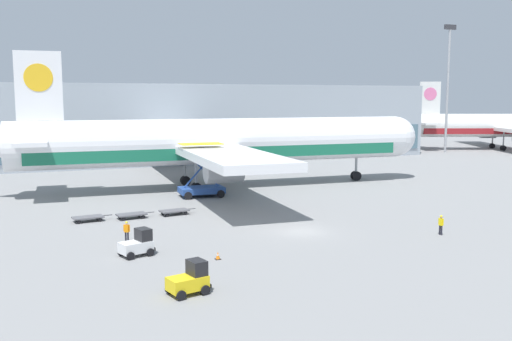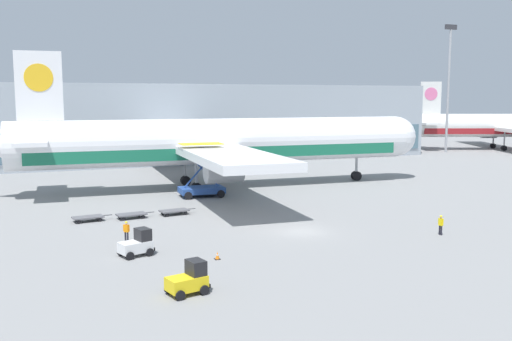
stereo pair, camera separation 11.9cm
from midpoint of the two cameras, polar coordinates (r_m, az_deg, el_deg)
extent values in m
plane|color=gray|center=(50.45, 4.52, -6.12)|extent=(400.00, 400.00, 0.00)
cube|color=#9EA8B2|center=(108.16, -6.13, 4.80)|extent=(90.00, 18.00, 14.00)
cube|color=slate|center=(99.66, -4.66, 2.79)|extent=(88.20, 0.20, 4.90)
cylinder|color=#9EA0A5|center=(128.14, 18.58, 7.48)|extent=(0.50, 0.50, 25.74)
cube|color=#333338|center=(128.96, 18.83, 13.42)|extent=(2.80, 0.50, 1.00)
cylinder|color=white|center=(73.93, -3.51, 2.97)|extent=(52.23, 8.47, 5.80)
cube|color=#196B4C|center=(74.04, -3.51, 1.96)|extent=(48.07, 8.14, 1.45)
sphere|color=white|center=(84.71, 13.70, 3.33)|extent=(5.68, 5.68, 5.68)
cone|color=white|center=(71.46, -24.03, 2.19)|extent=(6.65, 5.83, 5.51)
cube|color=white|center=(71.02, -20.95, 7.89)|extent=(5.22, 0.71, 8.00)
cylinder|color=yellow|center=(71.04, -20.99, 8.67)|extent=(3.22, 0.71, 3.20)
cube|color=white|center=(71.22, -21.55, 2.77)|extent=(4.26, 13.17, 0.50)
cube|color=white|center=(73.33, -5.47, 2.34)|extent=(10.46, 48.35, 0.90)
cylinder|color=#9EA0A5|center=(63.83, -3.30, 0.00)|extent=(4.34, 3.01, 2.80)
cylinder|color=#9EA0A5|center=(83.29, -7.10, 1.67)|extent=(4.34, 3.01, 2.80)
cylinder|color=#9EA0A5|center=(81.81, 9.95, 0.86)|extent=(0.36, 0.36, 4.00)
cylinder|color=black|center=(82.06, 9.92, -0.52)|extent=(1.34, 0.97, 1.30)
cylinder|color=#9EA0A5|center=(70.17, -6.06, -0.13)|extent=(0.36, 0.36, 4.00)
cylinder|color=black|center=(70.46, -6.03, -1.74)|extent=(1.34, 0.97, 1.30)
cylinder|color=#9EA0A5|center=(76.37, -7.15, 0.46)|extent=(0.36, 0.36, 4.00)
cylinder|color=black|center=(76.64, -7.13, -1.02)|extent=(1.34, 0.97, 1.30)
cone|color=white|center=(132.91, 15.34, 4.37)|extent=(7.09, 6.66, 4.91)
cube|color=white|center=(133.83, 16.97, 6.97)|extent=(4.46, 2.06, 7.13)
cylinder|color=pink|center=(133.83, 16.99, 7.34)|extent=(2.83, 1.50, 2.85)
cube|color=white|center=(133.68, 16.50, 4.57)|extent=(7.23, 11.96, 0.45)
cube|color=white|center=(140.12, 23.59, 3.90)|extent=(22.31, 42.44, 0.80)
cylinder|color=#9EA0A5|center=(148.44, 22.14, 3.51)|extent=(4.40, 3.69, 2.50)
cylinder|color=#9EA0A5|center=(137.09, 23.49, 2.82)|extent=(0.32, 0.32, 3.57)
cylinder|color=black|center=(137.23, 23.45, 2.08)|extent=(1.37, 1.17, 1.16)
cylinder|color=#9EA0A5|center=(142.31, 22.56, 3.01)|extent=(0.32, 0.32, 3.57)
cylinder|color=black|center=(142.44, 22.52, 2.30)|extent=(1.37, 1.17, 1.16)
cube|color=#284C99|center=(67.96, -5.52, -1.94)|extent=(5.35, 3.26, 0.70)
cube|color=#B2B2B7|center=(67.34, -5.58, 2.21)|extent=(5.08, 3.10, 0.30)
cube|color=yellow|center=(67.30, -5.58, 2.68)|extent=(5.08, 3.10, 0.08)
cube|color=#284C99|center=(67.58, -5.55, 0.27)|extent=(4.28, 0.38, 4.70)
cube|color=#284C99|center=(67.58, -5.55, 0.27)|extent=(4.28, 0.38, 4.70)
cylinder|color=black|center=(69.92, -4.26, -1.96)|extent=(0.92, 0.41, 0.90)
cylinder|color=black|center=(67.07, -3.60, -2.35)|extent=(0.92, 0.41, 0.90)
cylinder|color=black|center=(69.04, -7.39, -2.12)|extent=(0.92, 0.41, 0.90)
cylinder|color=black|center=(66.15, -6.86, -2.52)|extent=(0.92, 0.41, 0.90)
cube|color=silver|center=(43.57, -12.01, -7.47)|extent=(2.61, 2.01, 0.80)
cube|color=black|center=(43.65, -11.28, -6.28)|extent=(1.22, 1.45, 0.90)
cube|color=black|center=(44.19, -10.57, -7.60)|extent=(0.52, 1.25, 0.24)
cylinder|color=black|center=(44.63, -11.49, -7.64)|extent=(0.64, 0.41, 0.60)
cylinder|color=black|center=(43.43, -10.62, -8.03)|extent=(0.64, 0.41, 0.60)
cylinder|color=black|center=(43.94, -13.36, -7.93)|extent=(0.64, 0.41, 0.60)
cylinder|color=black|center=(42.72, -12.53, -8.34)|extent=(0.64, 0.41, 0.60)
cube|color=yellow|center=(34.94, -6.97, -11.10)|extent=(2.55, 1.88, 0.80)
cube|color=black|center=(34.97, -6.04, -9.61)|extent=(1.15, 1.41, 0.90)
cube|color=black|center=(35.59, -5.19, -11.20)|extent=(0.44, 1.26, 0.24)
cylinder|color=black|center=(36.01, -6.35, -11.20)|extent=(0.64, 0.37, 0.60)
cylinder|color=black|center=(34.85, -5.22, -11.82)|extent=(0.64, 0.37, 0.60)
cylinder|color=black|center=(35.31, -8.69, -11.62)|extent=(0.64, 0.37, 0.60)
cylinder|color=black|center=(34.13, -7.62, -12.28)|extent=(0.64, 0.37, 0.60)
cube|color=#56565B|center=(56.53, -16.52, -4.50)|extent=(2.97, 1.85, 0.12)
cube|color=#56565B|center=(56.96, -14.70, -4.35)|extent=(0.90, 0.19, 0.08)
cylinder|color=black|center=(57.40, -15.70, -4.53)|extent=(0.38, 0.19, 0.36)
cylinder|color=black|center=(56.19, -15.38, -4.78)|extent=(0.38, 0.19, 0.36)
cylinder|color=black|center=(56.99, -17.62, -4.69)|extent=(0.38, 0.19, 0.36)
cylinder|color=black|center=(55.77, -17.34, -4.94)|extent=(0.38, 0.19, 0.36)
cube|color=#56565B|center=(56.85, -12.41, -4.30)|extent=(2.97, 1.85, 0.12)
cube|color=#56565B|center=(57.41, -10.64, -4.14)|extent=(0.90, 0.19, 0.08)
cylinder|color=black|center=(57.78, -11.66, -4.33)|extent=(0.38, 0.19, 0.36)
cylinder|color=black|center=(56.59, -11.26, -4.57)|extent=(0.38, 0.19, 0.36)
cylinder|color=black|center=(57.23, -13.53, -4.50)|extent=(0.38, 0.19, 0.36)
cylinder|color=black|center=(56.03, -13.17, -4.74)|extent=(0.38, 0.19, 0.36)
cube|color=#56565B|center=(57.87, -8.24, -4.00)|extent=(2.97, 1.85, 0.12)
cube|color=#56565B|center=(58.55, -6.55, -3.84)|extent=(0.90, 0.19, 0.08)
cylinder|color=black|center=(58.85, -7.57, -4.03)|extent=(0.38, 0.19, 0.36)
cylinder|color=black|center=(57.69, -7.09, -4.26)|extent=(0.38, 0.19, 0.36)
cylinder|color=black|center=(58.16, -9.36, -4.20)|extent=(0.38, 0.19, 0.36)
cylinder|color=black|center=(56.99, -8.92, -4.43)|extent=(0.38, 0.19, 0.36)
cylinder|color=black|center=(51.46, 18.00, -5.72)|extent=(0.14, 0.14, 0.83)
cylinder|color=black|center=(51.59, 17.84, -5.68)|extent=(0.14, 0.14, 0.83)
cube|color=yellow|center=(51.37, 17.95, -4.91)|extent=(0.26, 0.38, 0.62)
cylinder|color=yellow|center=(51.20, 18.15, -4.92)|extent=(0.09, 0.09, 0.56)
cylinder|color=yellow|center=(51.52, 17.76, -4.83)|extent=(0.09, 0.09, 0.56)
sphere|color=tan|center=(51.28, 17.97, -4.45)|extent=(0.22, 0.22, 0.22)
sphere|color=yellow|center=(51.27, 17.97, -4.38)|extent=(0.21, 0.21, 0.21)
cylinder|color=black|center=(47.85, -12.75, -6.51)|extent=(0.14, 0.14, 0.82)
cylinder|color=black|center=(47.94, -12.97, -6.50)|extent=(0.14, 0.14, 0.82)
cube|color=orange|center=(47.73, -12.88, -5.67)|extent=(0.42, 0.39, 0.62)
cylinder|color=orange|center=(47.62, -12.62, -5.65)|extent=(0.09, 0.09, 0.56)
cylinder|color=orange|center=(47.83, -13.14, -5.61)|extent=(0.09, 0.09, 0.56)
sphere|color=#DBB28E|center=(47.64, -12.90, -5.17)|extent=(0.22, 0.22, 0.22)
sphere|color=yellow|center=(47.62, -12.90, -5.10)|extent=(0.21, 0.21, 0.21)
cube|color=black|center=(42.06, -3.91, -8.83)|extent=(0.40, 0.40, 0.04)
cone|color=orange|center=(41.98, -3.92, -8.46)|extent=(0.32, 0.32, 0.53)
cylinder|color=white|center=(41.97, -3.92, -8.42)|extent=(0.19, 0.19, 0.07)
camera|label=1|loc=(0.06, -90.06, -0.01)|focal=40.00mm
camera|label=2|loc=(0.06, 89.94, 0.01)|focal=40.00mm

